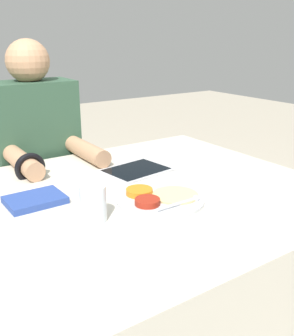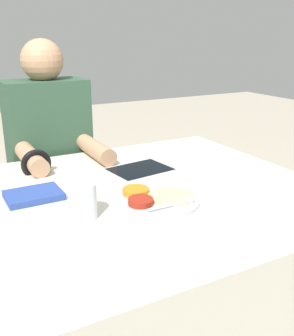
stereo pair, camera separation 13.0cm
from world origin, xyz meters
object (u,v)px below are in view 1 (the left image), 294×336
Objects in this scene: person_diner at (40,191)px; thali_tray at (159,198)px; red_notebook at (35,200)px; drinking_glass at (93,203)px; tablet_device at (136,170)px.

thali_tray is at bearing -80.67° from person_diner.
red_notebook is at bearing 147.72° from thali_tray.
person_diner is at bearing 82.15° from drinking_glass.
red_notebook is (-0.32, 0.20, -0.00)m from thali_tray.
drinking_glass is (-0.10, -0.74, 0.24)m from person_diner.
tablet_device is 2.53× the size of drinking_glass.
tablet_device is (0.09, 0.27, -0.00)m from thali_tray.
red_notebook is 0.23m from drinking_glass.
thali_tray is 1.05× the size of tablet_device.
person_diner reaches higher than red_notebook.
tablet_device is 0.21× the size of person_diner.
thali_tray is 1.59× the size of red_notebook.
red_notebook is 0.60m from person_diner.
red_notebook is at bearing -170.36° from tablet_device.
red_notebook is 1.68× the size of drinking_glass.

